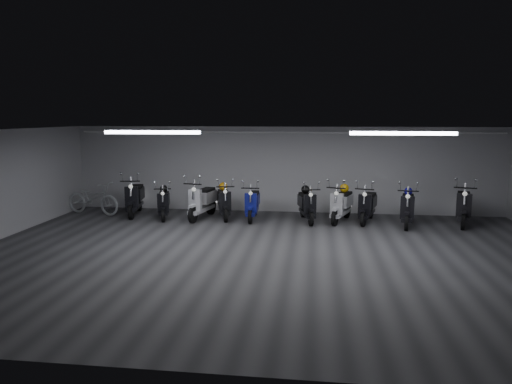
# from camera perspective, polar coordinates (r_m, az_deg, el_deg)

# --- Properties ---
(floor) EXTENTS (14.00, 10.00, 0.01)m
(floor) POSITION_cam_1_polar(r_m,az_deg,el_deg) (10.70, 1.55, -7.79)
(floor) COLOR #333335
(floor) RESTS_ON ground
(ceiling) EXTENTS (14.00, 10.00, 0.01)m
(ceiling) POSITION_cam_1_polar(r_m,az_deg,el_deg) (10.24, 1.62, 7.42)
(ceiling) COLOR gray
(ceiling) RESTS_ON ground
(back_wall) EXTENTS (14.00, 0.01, 2.80)m
(back_wall) POSITION_cam_1_polar(r_m,az_deg,el_deg) (15.32, 3.40, 2.74)
(back_wall) COLOR #A9A9AC
(back_wall) RESTS_ON ground
(front_wall) EXTENTS (14.00, 0.01, 2.80)m
(front_wall) POSITION_cam_1_polar(r_m,az_deg,el_deg) (5.55, -3.49, -8.92)
(front_wall) COLOR #A9A9AC
(front_wall) RESTS_ON ground
(fluor_strip_left) EXTENTS (2.40, 0.18, 0.08)m
(fluor_strip_left) POSITION_cam_1_polar(r_m,az_deg,el_deg) (11.88, -12.57, 7.14)
(fluor_strip_left) COLOR white
(fluor_strip_left) RESTS_ON ceiling
(fluor_strip_right) EXTENTS (2.40, 0.18, 0.08)m
(fluor_strip_right) POSITION_cam_1_polar(r_m,az_deg,el_deg) (11.37, 17.47, 6.86)
(fluor_strip_right) COLOR white
(fluor_strip_right) RESTS_ON ceiling
(conduit) EXTENTS (13.60, 0.05, 0.05)m
(conduit) POSITION_cam_1_polar(r_m,az_deg,el_deg) (15.14, 3.43, 7.29)
(conduit) COLOR white
(conduit) RESTS_ON back_wall
(scooter_0) EXTENTS (1.02, 2.06, 1.47)m
(scooter_0) POSITION_cam_1_polar(r_m,az_deg,el_deg) (15.32, -14.62, -0.05)
(scooter_0) COLOR black
(scooter_0) RESTS_ON floor
(scooter_1) EXTENTS (0.98, 1.76, 1.25)m
(scooter_1) POSITION_cam_1_polar(r_m,az_deg,el_deg) (14.65, -11.22, -0.78)
(scooter_1) COLOR black
(scooter_1) RESTS_ON floor
(scooter_2) EXTENTS (1.03, 2.04, 1.45)m
(scooter_2) POSITION_cam_1_polar(r_m,az_deg,el_deg) (14.42, -6.60, -0.43)
(scooter_2) COLOR #BCBBC0
(scooter_2) RESTS_ON floor
(scooter_3) EXTENTS (1.05, 1.88, 1.33)m
(scooter_3) POSITION_cam_1_polar(r_m,az_deg,el_deg) (14.42, -3.94, -0.62)
(scooter_3) COLOR black
(scooter_3) RESTS_ON floor
(scooter_4) EXTENTS (0.62, 1.78, 1.31)m
(scooter_4) POSITION_cam_1_polar(r_m,az_deg,el_deg) (14.19, -0.43, -0.80)
(scooter_4) COLOR navy
(scooter_4) RESTS_ON floor
(scooter_5) EXTENTS (0.96, 1.84, 1.31)m
(scooter_5) POSITION_cam_1_polar(r_m,az_deg,el_deg) (14.03, 6.25, -0.98)
(scooter_5) COLOR black
(scooter_5) RESTS_ON floor
(scooter_6) EXTENTS (1.21, 1.95, 1.38)m
(scooter_6) POSITION_cam_1_polar(r_m,az_deg,el_deg) (14.11, 10.42, -0.88)
(scooter_6) COLOR #B1B1B5
(scooter_6) RESTS_ON floor
(scooter_7) EXTENTS (1.09, 1.90, 1.35)m
(scooter_7) POSITION_cam_1_polar(r_m,az_deg,el_deg) (14.20, 13.49, -0.98)
(scooter_7) COLOR black
(scooter_7) RESTS_ON floor
(scooter_8) EXTENTS (0.98, 1.94, 1.38)m
(scooter_8) POSITION_cam_1_polar(r_m,az_deg,el_deg) (14.06, 18.05, -1.21)
(scooter_8) COLOR black
(scooter_8) RESTS_ON floor
(scooter_9) EXTENTS (1.16, 2.08, 1.47)m
(scooter_9) POSITION_cam_1_polar(r_m,az_deg,el_deg) (14.75, 24.06, -0.92)
(scooter_9) COLOR black
(scooter_9) RESTS_ON floor
(bicycle) EXTENTS (2.08, 1.19, 1.27)m
(bicycle) POSITION_cam_1_polar(r_m,az_deg,el_deg) (15.90, -19.32, -0.32)
(bicycle) COLOR silver
(bicycle) RESTS_ON floor
(helmet_0) EXTENTS (0.27, 0.27, 0.27)m
(helmet_0) POSITION_cam_1_polar(r_m,az_deg,el_deg) (14.31, 10.75, 0.47)
(helmet_0) COLOR #E4A40D
(helmet_0) RESTS_ON scooter_6
(helmet_1) EXTENTS (0.24, 0.24, 0.24)m
(helmet_1) POSITION_cam_1_polar(r_m,az_deg,el_deg) (14.84, -11.21, 0.39)
(helmet_1) COLOR black
(helmet_1) RESTS_ON scooter_1
(helmet_2) EXTENTS (0.27, 0.27, 0.27)m
(helmet_2) POSITION_cam_1_polar(r_m,az_deg,el_deg) (14.62, -4.03, 0.68)
(helmet_2) COLOR orange
(helmet_2) RESTS_ON scooter_3
(helmet_3) EXTENTS (0.26, 0.26, 0.26)m
(helmet_3) POSITION_cam_1_polar(r_m,az_deg,el_deg) (14.21, 6.06, 0.32)
(helmet_3) COLOR black
(helmet_3) RESTS_ON scooter_5
(helmet_4) EXTENTS (0.23, 0.23, 0.23)m
(helmet_4) POSITION_cam_1_polar(r_m,az_deg,el_deg) (14.27, 18.12, 0.09)
(helmet_4) COLOR #130D98
(helmet_4) RESTS_ON scooter_8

